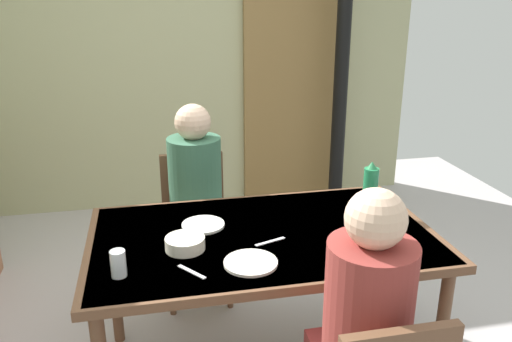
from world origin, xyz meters
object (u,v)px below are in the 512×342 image
(chair_far_diner, at_px, (195,217))
(water_bottle_green_near, at_px, (370,189))
(person_near_diner, at_px, (366,308))
(person_far_diner, at_px, (195,181))
(dining_table, at_px, (263,247))
(serving_bowl_center, at_px, (185,243))

(chair_far_diner, bearing_deg, water_bottle_green_near, 139.45)
(chair_far_diner, relative_size, person_near_diner, 1.13)
(person_near_diner, height_order, person_far_diner, same)
(chair_far_diner, distance_m, water_bottle_green_near, 1.13)
(dining_table, xyz_separation_m, person_far_diner, (-0.24, 0.68, 0.09))
(chair_far_diner, height_order, water_bottle_green_near, water_bottle_green_near)
(dining_table, height_order, serving_bowl_center, serving_bowl_center)
(person_near_diner, bearing_deg, chair_far_diner, 106.71)
(dining_table, relative_size, person_far_diner, 2.02)
(dining_table, relative_size, chair_far_diner, 1.79)
(dining_table, relative_size, water_bottle_green_near, 5.86)
(dining_table, height_order, chair_far_diner, chair_far_diner)
(water_bottle_green_near, bearing_deg, person_far_diner, 145.55)
(person_near_diner, height_order, water_bottle_green_near, person_near_diner)
(chair_far_diner, xyz_separation_m, serving_bowl_center, (-0.12, -0.89, 0.29))
(person_near_diner, bearing_deg, dining_table, 107.13)
(chair_far_diner, bearing_deg, person_near_diner, 106.71)
(chair_far_diner, distance_m, person_near_diner, 1.58)
(dining_table, height_order, water_bottle_green_near, water_bottle_green_near)
(water_bottle_green_near, xyz_separation_m, serving_bowl_center, (-0.92, -0.20, -0.10))
(dining_table, relative_size, person_near_diner, 2.02)
(person_far_diner, distance_m, water_bottle_green_near, 0.98)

